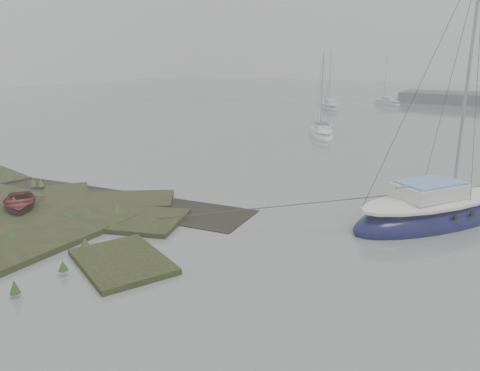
% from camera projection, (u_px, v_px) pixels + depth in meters
% --- Properties ---
extents(ground, '(160.00, 160.00, 0.00)m').
position_uv_depth(ground, '(370.00, 132.00, 40.64)').
color(ground, slate).
rests_on(ground, ground).
extents(sailboat_main, '(6.51, 7.96, 11.08)m').
position_uv_depth(sailboat_main, '(433.00, 214.00, 18.91)').
color(sailboat_main, '#0E103A').
rests_on(sailboat_main, ground).
extents(sailboat_white, '(4.07, 5.27, 7.24)m').
position_uv_depth(sailboat_white, '(321.00, 134.00, 38.50)').
color(sailboat_white, white).
rests_on(sailboat_white, ground).
extents(sailboat_far_a, '(4.44, 5.48, 7.61)m').
position_uv_depth(sailboat_far_a, '(330.00, 107.00, 58.05)').
color(sailboat_far_a, '#A3A6AC').
rests_on(sailboat_far_a, ground).
extents(sailboat_far_c, '(4.95, 4.06, 6.89)m').
position_uv_depth(sailboat_far_c, '(387.00, 103.00, 62.81)').
color(sailboat_far_c, '#ACB0B7').
rests_on(sailboat_far_c, ground).
extents(dinghy, '(3.45, 3.27, 0.58)m').
position_uv_depth(dinghy, '(19.00, 202.00, 19.87)').
color(dinghy, maroon).
rests_on(dinghy, marsh_bank).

